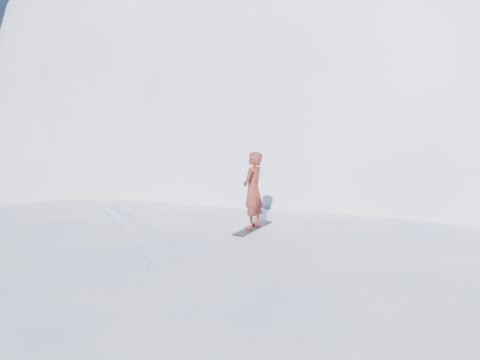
# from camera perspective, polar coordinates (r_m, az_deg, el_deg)

# --- Properties ---
(near_ridge) EXTENTS (36.00, 28.00, 4.80)m
(near_ridge) POSITION_cam_1_polar(r_m,az_deg,el_deg) (14.37, 1.12, -14.73)
(near_ridge) COLOR white
(near_ridge) RESTS_ON ground
(summit_peak) EXTENTS (60.00, 56.00, 56.00)m
(summit_peak) POSITION_cam_1_polar(r_m,az_deg,el_deg) (43.94, 16.55, 1.70)
(summit_peak) COLOR white
(summit_peak) RESTS_ON ground
(peak_shoulder) EXTENTS (28.00, 24.00, 18.00)m
(peak_shoulder) POSITION_cam_1_polar(r_m,az_deg,el_deg) (32.78, 5.54, -0.63)
(peak_shoulder) COLOR white
(peak_shoulder) RESTS_ON ground
(wind_bumps) EXTENTS (16.00, 14.40, 1.00)m
(wind_bumps) POSITION_cam_1_polar(r_m,az_deg,el_deg) (13.19, -4.13, -17.14)
(wind_bumps) COLOR white
(wind_bumps) RESTS_ON ground
(snowboard) EXTENTS (1.41, 1.31, 0.03)m
(snowboard) POSITION_cam_1_polar(r_m,az_deg,el_deg) (13.79, 1.38, -5.13)
(snowboard) COLOR black
(snowboard) RESTS_ON near_ridge
(snowboarder) EXTENTS (0.84, 0.82, 1.96)m
(snowboarder) POSITION_cam_1_polar(r_m,az_deg,el_deg) (13.56, 1.39, -1.09)
(snowboarder) COLOR maroon
(snowboarder) RESTS_ON snowboard
(board_tracks) EXTENTS (1.95, 5.98, 0.04)m
(board_tracks) POSITION_cam_1_polar(r_m,az_deg,el_deg) (13.95, -10.73, -5.10)
(board_tracks) COLOR silver
(board_tracks) RESTS_ON ground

